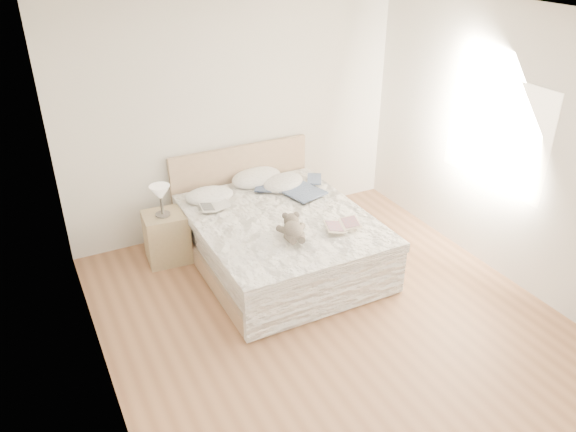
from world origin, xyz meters
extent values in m
cube|color=brown|center=(0.00, 0.00, 0.00)|extent=(4.00, 4.50, 0.00)
cube|color=silver|center=(0.00, 0.00, 2.70)|extent=(4.00, 4.50, 0.00)
cube|color=silver|center=(0.00, 2.25, 1.35)|extent=(4.00, 0.02, 2.70)
cube|color=silver|center=(-2.00, 0.00, 1.35)|extent=(0.02, 4.50, 2.70)
cube|color=silver|center=(2.00, 0.00, 1.35)|extent=(0.02, 4.50, 2.70)
cube|color=white|center=(1.99, 0.30, 1.45)|extent=(0.02, 1.30, 1.10)
cube|color=tan|center=(0.00, 1.15, 0.10)|extent=(1.68, 2.08, 0.20)
cube|color=white|center=(0.00, 1.15, 0.35)|extent=(1.60, 2.00, 0.30)
cube|color=white|center=(0.00, 1.10, 0.54)|extent=(1.72, 2.05, 0.10)
cube|color=tan|center=(0.00, 2.19, 0.50)|extent=(1.70, 0.06, 1.00)
cube|color=tan|center=(-1.05, 1.78, 0.28)|extent=(0.48, 0.43, 0.56)
cylinder|color=#4F4844|center=(-1.07, 1.77, 0.57)|extent=(0.16, 0.16, 0.02)
cylinder|color=#3B3732|center=(-1.07, 1.77, 0.69)|extent=(0.03, 0.03, 0.21)
cone|color=white|center=(-1.07, 1.77, 0.82)|extent=(0.22, 0.22, 0.16)
ellipsoid|color=white|center=(-0.52, 1.84, 0.64)|extent=(0.57, 0.43, 0.16)
ellipsoid|color=white|center=(0.14, 2.04, 0.64)|extent=(0.71, 0.56, 0.19)
ellipsoid|color=silver|center=(0.35, 1.76, 0.64)|extent=(0.64, 0.56, 0.16)
cube|color=silver|center=(-0.56, 1.57, 0.63)|extent=(0.34, 0.25, 0.02)
cube|color=beige|center=(0.43, 0.61, 0.63)|extent=(0.44, 0.36, 0.02)
camera|label=1|loc=(-2.27, -3.48, 3.35)|focal=35.00mm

